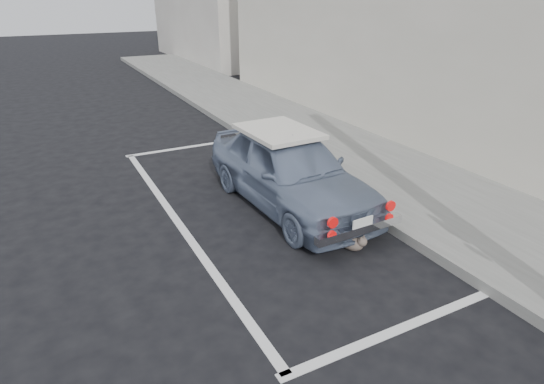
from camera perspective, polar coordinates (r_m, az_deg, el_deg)
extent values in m
plane|color=black|center=(5.28, 7.97, -15.13)|extent=(80.00, 80.00, 0.00)
cube|color=slate|center=(8.41, 18.13, 0.07)|extent=(2.80, 40.00, 0.15)
cube|color=black|center=(10.38, 17.12, 12.32)|extent=(0.10, 16.00, 2.40)
cube|color=silver|center=(5.26, 15.88, -16.14)|extent=(3.00, 0.12, 0.01)
cube|color=silver|center=(10.74, -10.01, 5.65)|extent=(3.00, 0.12, 0.01)
cube|color=silver|center=(7.27, -11.77, -3.67)|extent=(0.12, 7.00, 0.01)
imported|color=slate|center=(7.44, 2.22, 2.80)|extent=(1.63, 3.75, 1.26)
cube|color=silver|center=(7.55, 0.80, 7.64)|extent=(1.09, 1.44, 0.07)
cube|color=silver|center=(6.23, 10.97, -4.59)|extent=(1.42, 0.17, 0.12)
cube|color=white|center=(6.15, 11.31, -3.94)|extent=(0.33, 0.03, 0.17)
cylinder|color=red|center=(5.82, 7.63, -3.83)|extent=(0.15, 0.05, 0.15)
cylinder|color=red|center=(6.41, 14.67, -1.70)|extent=(0.15, 0.05, 0.15)
cylinder|color=red|center=(5.90, 7.54, -5.38)|extent=(0.12, 0.04, 0.12)
cylinder|color=red|center=(6.49, 14.51, -3.14)|extent=(0.12, 0.04, 0.12)
ellipsoid|color=brown|center=(6.44, 9.97, -6.21)|extent=(0.34, 0.41, 0.21)
sphere|color=brown|center=(6.34, 11.25, -6.07)|extent=(0.14, 0.14, 0.14)
cone|color=brown|center=(6.27, 11.13, -5.66)|extent=(0.05, 0.05, 0.05)
cone|color=brown|center=(6.33, 11.46, -5.40)|extent=(0.05, 0.05, 0.05)
cylinder|color=brown|center=(6.59, 8.82, -6.10)|extent=(0.19, 0.18, 0.03)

